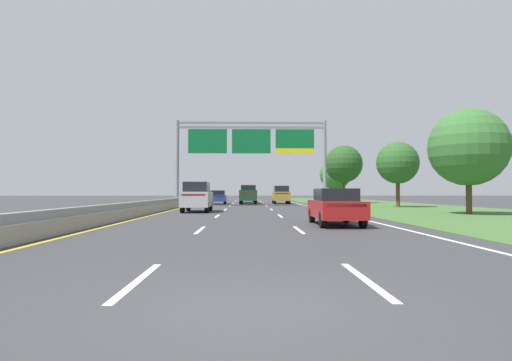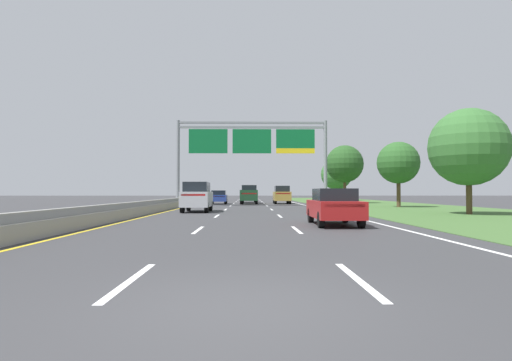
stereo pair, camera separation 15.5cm
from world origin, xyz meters
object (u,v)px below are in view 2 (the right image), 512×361
Objects in this scene: pickup_truck_darkgreen at (249,195)px; roadside_tree_distant at (336,174)px; car_red_right_lane_sedan at (334,206)px; roadside_tree_mid at (398,163)px; roadside_tree_near at (468,147)px; car_blue_left_lane_sedan at (219,197)px; overhead_sign_gantry at (252,145)px; car_silver_left_lane_suv at (197,196)px; car_gold_right_lane_suv at (282,194)px; roadside_tree_far at (345,164)px; car_white_centre_lane_sedan at (249,196)px.

roadside_tree_distant reaches higher than pickup_truck_darkgreen.
roadside_tree_mid is at bearing -25.58° from car_red_right_lane_sedan.
roadside_tree_near is at bearing -90.70° from roadside_tree_distant.
roadside_tree_mid is (13.81, -10.51, 3.02)m from pickup_truck_darkgreen.
overhead_sign_gantry is at bearing -152.55° from car_blue_left_lane_sedan.
overhead_sign_gantry is at bearing 8.79° from car_red_right_lane_sedan.
car_silver_left_lane_suv is at bearing 169.85° from pickup_truck_darkgreen.
car_red_right_lane_sedan is (7.38, -12.01, -0.28)m from car_silver_left_lane_suv.
roadside_tree_distant is (10.49, 19.31, 3.19)m from car_gold_right_lane_suv.
car_gold_right_lane_suv reaches higher than car_red_right_lane_sedan.
roadside_tree_near is 42.90m from roadside_tree_distant.
car_red_right_lane_sedan is at bearing -179.83° from car_gold_right_lane_suv.
roadside_tree_near is (9.96, -23.59, 3.14)m from car_gold_right_lane_suv.
roadside_tree_far is at bearing -74.50° from pickup_truck_darkgreen.
roadside_tree_distant is (14.07, 27.28, -1.79)m from overhead_sign_gantry.
roadside_tree_mid reaches higher than car_gold_right_lane_suv.
car_red_right_lane_sedan is (3.42, -23.72, -5.26)m from overhead_sign_gantry.
roadside_tree_far reaches higher than car_gold_right_lane_suv.
car_white_centre_lane_sedan is (-3.89, 6.55, -0.28)m from car_gold_right_lane_suv.
car_red_right_lane_sedan is 0.61× the size of roadside_tree_far.
car_blue_left_lane_sedan is 28.64m from roadside_tree_near.
car_silver_left_lane_suv is 18.65m from car_blue_left_lane_sedan.
overhead_sign_gantry reaches higher than roadside_tree_distant.
car_gold_right_lane_suv is 31.69m from car_red_right_lane_sedan.
car_blue_left_lane_sedan is at bearing 149.82° from roadside_tree_mid.
overhead_sign_gantry is 9.49m from car_blue_left_lane_sedan.
roadside_tree_far is at bearing 42.08° from overhead_sign_gantry.
pickup_truck_darkgreen reaches higher than car_white_centre_lane_sedan.
car_blue_left_lane_sedan is at bearing 98.46° from car_gold_right_lane_suv.
roadside_tree_mid reaches higher than pickup_truck_darkgreen.
car_gold_right_lane_suv is 7.62m from car_white_centre_lane_sedan.
overhead_sign_gantry is 15.72m from roadside_tree_far.
car_gold_right_lane_suv is 15.20m from roadside_tree_mid.
car_silver_left_lane_suv is 43.08m from roadside_tree_distant.
roadside_tree_far is at bearing -98.28° from roadside_tree_distant.
car_silver_left_lane_suv is 0.71× the size of roadside_tree_near.
roadside_tree_near reaches higher than car_gold_right_lane_suv.
roadside_tree_near is (13.82, -23.00, 3.16)m from pickup_truck_darkgreen.
roadside_tree_far reaches higher than roadside_tree_near.
roadside_tree_near is (17.51, -3.91, 3.14)m from car_silver_left_lane_suv.
roadside_tree_distant reaches higher than car_silver_left_lane_suv.
roadside_tree_near is 0.92× the size of roadside_tree_far.
roadside_tree_mid is at bearing -64.52° from car_silver_left_lane_suv.
car_white_centre_lane_sedan is 0.73× the size of roadside_tree_mid.
pickup_truck_darkgreen is 1.22× the size of car_blue_left_lane_sedan.
car_gold_right_lane_suv is 0.65× the size of roadside_tree_far.
car_blue_left_lane_sedan is at bearing -1.23° from car_silver_left_lane_suv.
overhead_sign_gantry is 3.41× the size of car_red_right_lane_sedan.
overhead_sign_gantry is 13.33m from car_silver_left_lane_suv.
car_blue_left_lane_sedan is 0.61× the size of roadside_tree_far.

